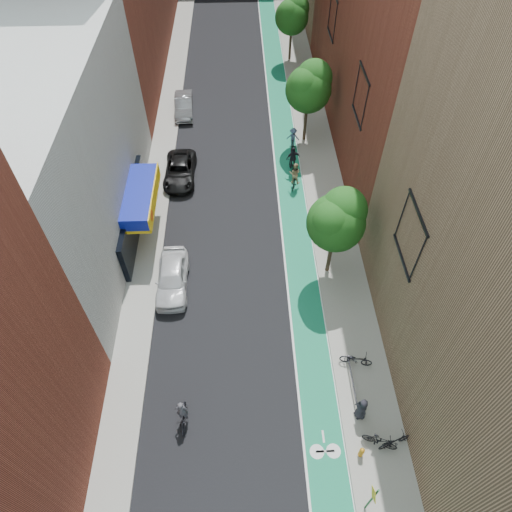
{
  "coord_description": "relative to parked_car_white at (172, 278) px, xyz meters",
  "views": [
    {
      "loc": [
        0.42,
        -7.91,
        22.71
      ],
      "look_at": [
        1.1,
        10.17,
        1.5
      ],
      "focal_mm": 32.0,
      "sensor_mm": 36.0,
      "label": 1
    }
  ],
  "objects": [
    {
      "name": "cyclist_lane_mid",
      "position": [
        8.34,
        10.74,
        0.04
      ],
      "size": [
        1.14,
        1.85,
        2.17
      ],
      "rotation": [
        0.0,
        0.0,
        3.35
      ],
      "color": "black",
      "rests_on": "ground"
    },
    {
      "name": "parked_car_silver",
      "position": [
        -0.55,
        19.35,
        -0.08
      ],
      "size": [
        1.75,
        4.41,
        1.43
      ],
      "primitive_type": "imported",
      "rotation": [
        0.0,
        0.0,
        0.06
      ],
      "color": "gray",
      "rests_on": "ground"
    },
    {
      "name": "parked_bike_near",
      "position": [
        11.3,
        -10.07,
        -0.2
      ],
      "size": [
        1.76,
        1.07,
        0.87
      ],
      "primitive_type": "imported",
      "rotation": [
        0.0,
        0.0,
        1.89
      ],
      "color": "black",
      "rests_on": "sidewalk_right"
    },
    {
      "name": "sidewalk_left",
      "position": [
        -1.95,
        16.76,
        -0.72
      ],
      "size": [
        2.0,
        68.0,
        0.15
      ],
      "primitive_type": "cube",
      "color": "gray",
      "rests_on": "ground"
    },
    {
      "name": "building_left_white",
      "position": [
        -6.95,
        4.76,
        5.21
      ],
      "size": [
        8.0,
        20.0,
        12.0
      ],
      "primitive_type": "cube",
      "color": "silver",
      "rests_on": "ground"
    },
    {
      "name": "pedestrian",
      "position": [
        9.95,
        -8.6,
        0.16
      ],
      "size": [
        0.7,
        0.89,
        1.6
      ],
      "primitive_type": "imported",
      "rotation": [
        0.0,
        0.0,
        -1.3
      ],
      "color": "black",
      "rests_on": "sidewalk_right"
    },
    {
      "name": "bike_lane",
      "position": [
        8.05,
        16.76,
        -0.78
      ],
      "size": [
        2.0,
        68.0,
        0.01
      ],
      "primitive_type": "cube",
      "color": "#167C54",
      "rests_on": "ground"
    },
    {
      "name": "parked_car_black",
      "position": [
        -0.27,
        10.32,
        -0.11
      ],
      "size": [
        2.29,
        4.88,
        1.35
      ],
      "primitive_type": "imported",
      "rotation": [
        0.0,
        0.0,
        -0.01
      ],
      "color": "black",
      "rests_on": "ground"
    },
    {
      "name": "sidewalk_right",
      "position": [
        10.55,
        16.76,
        -0.72
      ],
      "size": [
        3.0,
        68.0,
        0.15
      ],
      "primitive_type": "cube",
      "color": "gray",
      "rests_on": "ground"
    },
    {
      "name": "parked_car_white",
      "position": [
        0.0,
        0.0,
        0.0
      ],
      "size": [
        1.92,
        4.66,
        1.58
      ],
      "primitive_type": "imported",
      "rotation": [
        0.0,
        0.0,
        0.01
      ],
      "color": "silver",
      "rests_on": "ground"
    },
    {
      "name": "fire_hydrant",
      "position": [
        9.66,
        -10.5,
        -0.26
      ],
      "size": [
        0.25,
        0.25,
        0.72
      ],
      "color": "orange",
      "rests_on": "sidewalk_right"
    },
    {
      "name": "tree_far",
      "position": [
        9.69,
        28.78,
        3.71
      ],
      "size": [
        3.3,
        3.25,
        6.21
      ],
      "color": "#332619",
      "rests_on": "ground"
    },
    {
      "name": "parked_bike_far",
      "position": [
        10.25,
        -5.76,
        -0.19
      ],
      "size": [
        1.83,
        0.98,
        0.91
      ],
      "primitive_type": "imported",
      "rotation": [
        0.0,
        0.0,
        1.34
      ],
      "color": "black",
      "rests_on": "sidewalk_right"
    },
    {
      "name": "tree_near",
      "position": [
        9.69,
        0.78,
        3.86
      ],
      "size": [
        3.4,
        3.36,
        6.42
      ],
      "color": "#332619",
      "rests_on": "ground"
    },
    {
      "name": "sign_pole",
      "position": [
        9.43,
        -12.74,
        1.05
      ],
      "size": [
        0.13,
        0.71,
        3.0
      ],
      "color": "#194C26",
      "rests_on": "sidewalk_right"
    },
    {
      "name": "tree_mid",
      "position": [
        9.69,
        14.78,
        4.1
      ],
      "size": [
        3.55,
        3.53,
        6.74
      ],
      "color": "#332619",
      "rests_on": "ground"
    },
    {
      "name": "parked_bike_mid",
      "position": [
        10.6,
        -10.07,
        -0.13
      ],
      "size": [
        1.75,
        1.1,
        1.02
      ],
      "primitive_type": "imported",
      "rotation": [
        0.0,
        0.0,
        1.17
      ],
      "color": "black",
      "rests_on": "sidewalk_right"
    },
    {
      "name": "cyclist_lead",
      "position": [
        1.21,
        -8.51,
        -0.15
      ],
      "size": [
        0.64,
        1.78,
        1.95
      ],
      "rotation": [
        0.0,
        0.0,
        3.16
      ],
      "color": "black",
      "rests_on": "ground"
    },
    {
      "name": "ground",
      "position": [
        4.05,
        -9.24,
        -0.79
      ],
      "size": [
        160.0,
        160.0,
        0.0
      ],
      "primitive_type": "plane",
      "color": "black",
      "rests_on": "ground"
    },
    {
      "name": "cyclist_lane_near",
      "position": [
        8.3,
        9.01,
        0.13
      ],
      "size": [
        0.97,
        1.54,
        2.06
      ],
      "rotation": [
        0.0,
        0.0,
        2.9
      ],
      "color": "black",
      "rests_on": "ground"
    },
    {
      "name": "cyclist_lane_far",
      "position": [
        8.6,
        13.6,
        0.03
      ],
      "size": [
        1.11,
        1.93,
        1.91
      ],
      "rotation": [
        0.0,
        0.0,
        2.91
      ],
      "color": "black",
      "rests_on": "ground"
    }
  ]
}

